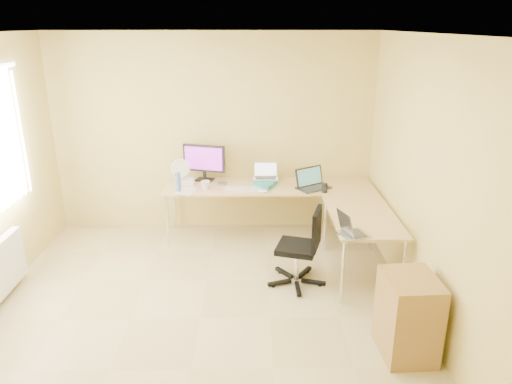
{
  "coord_description": "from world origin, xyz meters",
  "views": [
    {
      "loc": [
        0.5,
        -3.94,
        2.68
      ],
      "look_at": [
        0.55,
        1.1,
        0.9
      ],
      "focal_mm": 33.58,
      "sensor_mm": 36.0,
      "label": 1
    }
  ],
  "objects_px": {
    "keyboard": "(244,189)",
    "desk_main": "(269,211)",
    "water_bottle": "(178,182)",
    "laptop_return": "(355,225)",
    "office_chair": "(297,241)",
    "laptop_center": "(266,171)",
    "desk_fan": "(181,172)",
    "laptop_black": "(314,179)",
    "desk_return": "(360,245)",
    "cabinet": "(408,316)",
    "monitor": "(204,163)",
    "mug": "(205,185)"
  },
  "relations": [
    {
      "from": "keyboard",
      "to": "water_bottle",
      "type": "distance_m",
      "value": 0.82
    },
    {
      "from": "desk_fan",
      "to": "office_chair",
      "type": "height_order",
      "value": "desk_fan"
    },
    {
      "from": "laptop_center",
      "to": "laptop_black",
      "type": "bearing_deg",
      "value": -20.44
    },
    {
      "from": "keyboard",
      "to": "office_chair",
      "type": "relative_size",
      "value": 0.52
    },
    {
      "from": "keyboard",
      "to": "water_bottle",
      "type": "bearing_deg",
      "value": -169.44
    },
    {
      "from": "laptop_black",
      "to": "cabinet",
      "type": "relative_size",
      "value": 0.56
    },
    {
      "from": "desk_main",
      "to": "laptop_black",
      "type": "relative_size",
      "value": 6.54
    },
    {
      "from": "laptop_black",
      "to": "keyboard",
      "type": "relative_size",
      "value": 0.89
    },
    {
      "from": "desk_main",
      "to": "desk_return",
      "type": "relative_size",
      "value": 2.04
    },
    {
      "from": "keyboard",
      "to": "desk_fan",
      "type": "distance_m",
      "value": 0.86
    },
    {
      "from": "laptop_return",
      "to": "cabinet",
      "type": "height_order",
      "value": "laptop_return"
    },
    {
      "from": "desk_main",
      "to": "keyboard",
      "type": "distance_m",
      "value": 0.52
    },
    {
      "from": "laptop_center",
      "to": "cabinet",
      "type": "xyz_separation_m",
      "value": [
        1.13,
        -2.45,
        -0.53
      ]
    },
    {
      "from": "desk_return",
      "to": "office_chair",
      "type": "height_order",
      "value": "office_chair"
    },
    {
      "from": "monitor",
      "to": "office_chair",
      "type": "height_order",
      "value": "monitor"
    },
    {
      "from": "laptop_black",
      "to": "laptop_return",
      "type": "height_order",
      "value": "laptop_black"
    },
    {
      "from": "mug",
      "to": "desk_fan",
      "type": "distance_m",
      "value": 0.42
    },
    {
      "from": "desk_main",
      "to": "desk_return",
      "type": "xyz_separation_m",
      "value": [
        0.98,
        -1.0,
        0.0
      ]
    },
    {
      "from": "desk_return",
      "to": "laptop_return",
      "type": "bearing_deg",
      "value": -110.6
    },
    {
      "from": "desk_return",
      "to": "mug",
      "type": "distance_m",
      "value": 2.01
    },
    {
      "from": "laptop_return",
      "to": "desk_return",
      "type": "bearing_deg",
      "value": -39.9
    },
    {
      "from": "laptop_return",
      "to": "cabinet",
      "type": "distance_m",
      "value": 1.0
    },
    {
      "from": "water_bottle",
      "to": "laptop_return",
      "type": "relative_size",
      "value": 0.75
    },
    {
      "from": "keyboard",
      "to": "water_bottle",
      "type": "height_order",
      "value": "water_bottle"
    },
    {
      "from": "laptop_black",
      "to": "water_bottle",
      "type": "height_order",
      "value": "laptop_black"
    },
    {
      "from": "monitor",
      "to": "laptop_return",
      "type": "xyz_separation_m",
      "value": [
        1.61,
        -1.74,
        -0.13
      ]
    },
    {
      "from": "laptop_center",
      "to": "mug",
      "type": "bearing_deg",
      "value": -160.95
    },
    {
      "from": "keyboard",
      "to": "office_chair",
      "type": "height_order",
      "value": "office_chair"
    },
    {
      "from": "desk_main",
      "to": "office_chair",
      "type": "bearing_deg",
      "value": -77.76
    },
    {
      "from": "laptop_center",
      "to": "desk_main",
      "type": "bearing_deg",
      "value": -64.15
    },
    {
      "from": "laptop_return",
      "to": "desk_fan",
      "type": "bearing_deg",
      "value": 30.04
    },
    {
      "from": "desk_main",
      "to": "laptop_center",
      "type": "distance_m",
      "value": 0.53
    },
    {
      "from": "laptop_return",
      "to": "keyboard",
      "type": "bearing_deg",
      "value": 19.11
    },
    {
      "from": "mug",
      "to": "office_chair",
      "type": "bearing_deg",
      "value": -44.16
    },
    {
      "from": "keyboard",
      "to": "desk_main",
      "type": "bearing_deg",
      "value": 35.09
    },
    {
      "from": "water_bottle",
      "to": "laptop_return",
      "type": "xyz_separation_m",
      "value": [
        1.9,
        -1.31,
        -0.01
      ]
    },
    {
      "from": "keyboard",
      "to": "monitor",
      "type": "bearing_deg",
      "value": 151.03
    },
    {
      "from": "office_chair",
      "to": "laptop_return",
      "type": "bearing_deg",
      "value": -18.26
    },
    {
      "from": "laptop_center",
      "to": "laptop_return",
      "type": "xyz_separation_m",
      "value": [
        0.81,
        -1.63,
        -0.05
      ]
    },
    {
      "from": "laptop_return",
      "to": "laptop_center",
      "type": "bearing_deg",
      "value": 7.19
    },
    {
      "from": "water_bottle",
      "to": "laptop_return",
      "type": "bearing_deg",
      "value": -34.65
    },
    {
      "from": "desk_return",
      "to": "keyboard",
      "type": "xyz_separation_m",
      "value": [
        -1.29,
        0.83,
        0.38
      ]
    },
    {
      "from": "desk_return",
      "to": "keyboard",
      "type": "bearing_deg",
      "value": 147.3
    },
    {
      "from": "desk_fan",
      "to": "cabinet",
      "type": "distance_m",
      "value": 3.34
    },
    {
      "from": "monitor",
      "to": "mug",
      "type": "distance_m",
      "value": 0.41
    },
    {
      "from": "desk_return",
      "to": "mug",
      "type": "height_order",
      "value": "mug"
    },
    {
      "from": "mug",
      "to": "cabinet",
      "type": "xyz_separation_m",
      "value": [
        1.88,
        -2.2,
        -0.42
      ]
    },
    {
      "from": "laptop_return",
      "to": "office_chair",
      "type": "bearing_deg",
      "value": 35.83
    },
    {
      "from": "laptop_black",
      "to": "desk_fan",
      "type": "bearing_deg",
      "value": 139.93
    },
    {
      "from": "laptop_black",
      "to": "laptop_center",
      "type": "bearing_deg",
      "value": 126.44
    }
  ]
}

